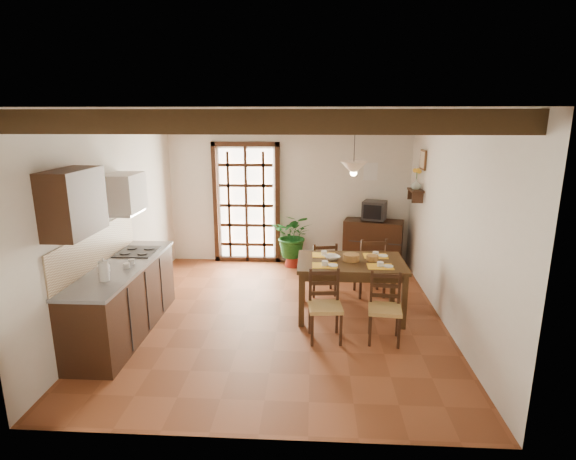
# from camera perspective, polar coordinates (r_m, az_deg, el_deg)

# --- Properties ---
(ground_plane) EXTENTS (5.00, 5.00, 0.00)m
(ground_plane) POSITION_cam_1_polar(r_m,az_deg,el_deg) (6.45, -1.11, -10.83)
(ground_plane) COLOR brown
(room_shell) EXTENTS (4.52, 5.02, 2.81)m
(room_shell) POSITION_cam_1_polar(r_m,az_deg,el_deg) (5.91, -1.19, 5.32)
(room_shell) COLOR silver
(room_shell) RESTS_ON ground_plane
(ceiling_beams) EXTENTS (4.50, 4.34, 0.20)m
(ceiling_beams) POSITION_cam_1_polar(r_m,az_deg,el_deg) (5.84, -1.24, 13.82)
(ceiling_beams) COLOR black
(ceiling_beams) RESTS_ON room_shell
(french_door) EXTENTS (1.26, 0.11, 2.32)m
(french_door) POSITION_cam_1_polar(r_m,az_deg,el_deg) (8.51, -5.29, 3.65)
(french_door) COLOR white
(french_door) RESTS_ON ground_plane
(kitchen_counter) EXTENTS (0.64, 2.25, 1.38)m
(kitchen_counter) POSITION_cam_1_polar(r_m,az_deg,el_deg) (6.18, -20.15, -8.12)
(kitchen_counter) COLOR black
(kitchen_counter) RESTS_ON ground_plane
(upper_cabinet) EXTENTS (0.35, 0.80, 0.70)m
(upper_cabinet) POSITION_cam_1_polar(r_m,az_deg,el_deg) (5.26, -25.59, 3.17)
(upper_cabinet) COLOR black
(upper_cabinet) RESTS_ON room_shell
(range_hood) EXTENTS (0.38, 0.60, 0.54)m
(range_hood) POSITION_cam_1_polar(r_m,az_deg,el_deg) (6.37, -19.99, 4.37)
(range_hood) COLOR white
(range_hood) RESTS_ON room_shell
(counter_items) EXTENTS (0.50, 1.43, 0.25)m
(counter_items) POSITION_cam_1_polar(r_m,az_deg,el_deg) (6.10, -20.21, -3.57)
(counter_items) COLOR black
(counter_items) RESTS_ON kitchen_counter
(dining_table) EXTENTS (1.47, 0.95, 0.80)m
(dining_table) POSITION_cam_1_polar(r_m,az_deg,el_deg) (6.30, 7.97, -4.78)
(dining_table) COLOR #3C2713
(dining_table) RESTS_ON ground_plane
(chair_near_left) EXTENTS (0.44, 0.43, 0.88)m
(chair_near_left) POSITION_cam_1_polar(r_m,az_deg,el_deg) (5.74, 4.70, -11.14)
(chair_near_left) COLOR #B18B4B
(chair_near_left) RESTS_ON ground_plane
(chair_near_right) EXTENTS (0.44, 0.42, 0.86)m
(chair_near_right) POSITION_cam_1_polar(r_m,az_deg,el_deg) (5.81, 12.12, -11.16)
(chair_near_right) COLOR #B18B4B
(chair_near_right) RESTS_ON ground_plane
(chair_far_left) EXTENTS (0.46, 0.44, 0.86)m
(chair_far_left) POSITION_cam_1_polar(r_m,az_deg,el_deg) (7.13, 4.43, -6.01)
(chair_far_left) COLOR #B18B4B
(chair_far_left) RESTS_ON ground_plane
(chair_far_right) EXTENTS (0.50, 0.48, 0.95)m
(chair_far_right) POSITION_cam_1_polar(r_m,az_deg,el_deg) (7.17, 10.33, -5.84)
(chair_far_right) COLOR #B18B4B
(chair_far_right) RESTS_ON ground_plane
(table_setting) EXTENTS (1.07, 0.71, 0.10)m
(table_setting) POSITION_cam_1_polar(r_m,az_deg,el_deg) (6.24, 8.02, -3.25)
(table_setting) COLOR yellow
(table_setting) RESTS_ON dining_table
(table_bowl) EXTENTS (0.28, 0.28, 0.05)m
(table_bowl) POSITION_cam_1_polar(r_m,az_deg,el_deg) (6.29, 5.59, -3.49)
(table_bowl) COLOR white
(table_bowl) RESTS_ON dining_table
(sideboard) EXTENTS (1.13, 0.71, 0.89)m
(sideboard) POSITION_cam_1_polar(r_m,az_deg,el_deg) (8.44, 10.71, -1.74)
(sideboard) COLOR black
(sideboard) RESTS_ON ground_plane
(crt_tv) EXTENTS (0.49, 0.47, 0.34)m
(crt_tv) POSITION_cam_1_polar(r_m,az_deg,el_deg) (8.29, 10.92, 2.47)
(crt_tv) COLOR black
(crt_tv) RESTS_ON sideboard
(fuse_box) EXTENTS (0.25, 0.03, 0.32)m
(fuse_box) POSITION_cam_1_polar(r_m,az_deg,el_deg) (8.43, 10.45, 7.32)
(fuse_box) COLOR white
(fuse_box) RESTS_ON room_shell
(plant_pot) EXTENTS (0.34, 0.34, 0.21)m
(plant_pot) POSITION_cam_1_polar(r_m,az_deg,el_deg) (8.44, 0.71, -3.86)
(plant_pot) COLOR maroon
(plant_pot) RESTS_ON ground_plane
(potted_plant) EXTENTS (2.21, 1.99, 2.16)m
(potted_plant) POSITION_cam_1_polar(r_m,az_deg,el_deg) (8.31, 0.72, -0.84)
(potted_plant) COLOR #144C19
(potted_plant) RESTS_ON ground_plane
(wall_shelf) EXTENTS (0.20, 0.42, 0.20)m
(wall_shelf) POSITION_cam_1_polar(r_m,az_deg,el_deg) (7.71, 15.89, 4.58)
(wall_shelf) COLOR black
(wall_shelf) RESTS_ON room_shell
(shelf_vase) EXTENTS (0.15, 0.15, 0.15)m
(shelf_vase) POSITION_cam_1_polar(r_m,az_deg,el_deg) (7.69, 15.96, 5.61)
(shelf_vase) COLOR #B2BFB2
(shelf_vase) RESTS_ON wall_shelf
(shelf_flowers) EXTENTS (0.14, 0.14, 0.36)m
(shelf_flowers) POSITION_cam_1_polar(r_m,az_deg,el_deg) (7.66, 16.07, 7.14)
(shelf_flowers) COLOR yellow
(shelf_flowers) RESTS_ON shelf_vase
(framed_picture) EXTENTS (0.03, 0.32, 0.32)m
(framed_picture) POSITION_cam_1_polar(r_m,az_deg,el_deg) (7.66, 16.78, 8.54)
(framed_picture) COLOR brown
(framed_picture) RESTS_ON room_shell
(pendant_lamp) EXTENTS (0.36, 0.36, 0.84)m
(pendant_lamp) POSITION_cam_1_polar(r_m,az_deg,el_deg) (6.10, 8.34, 7.93)
(pendant_lamp) COLOR black
(pendant_lamp) RESTS_ON room_shell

